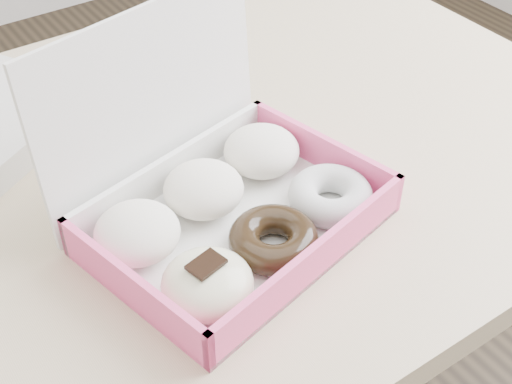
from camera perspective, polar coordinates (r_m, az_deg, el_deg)
table at (r=0.96m, az=-6.02°, el=-1.35°), size 1.20×0.80×0.75m
donut_box at (r=0.80m, az=-2.64°, el=-0.78°), size 0.36×0.32×0.23m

